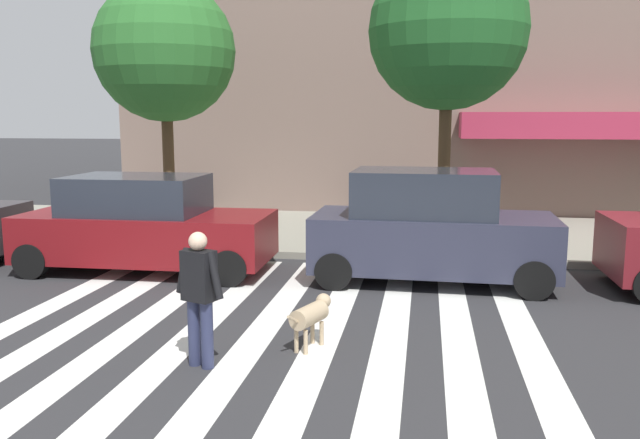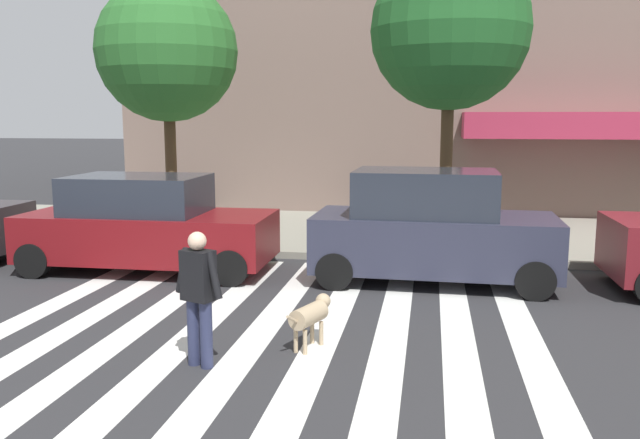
# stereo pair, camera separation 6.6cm
# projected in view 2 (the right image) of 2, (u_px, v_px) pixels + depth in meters

# --- Properties ---
(ground_plane) EXTENTS (160.00, 160.00, 0.00)m
(ground_plane) POSITION_uv_depth(u_px,v_px,m) (150.00, 407.00, 6.67)
(ground_plane) COLOR #2B2B2D
(sidewalk_far) EXTENTS (80.00, 6.00, 0.15)m
(sidewalk_far) POSITION_uv_depth(u_px,v_px,m) (318.00, 231.00, 16.56)
(sidewalk_far) COLOR gray
(sidewalk_far) RESTS_ON ground_plane
(crosswalk_stripes) EXTENTS (7.65, 13.74, 0.01)m
(crosswalk_stripes) POSITION_uv_depth(u_px,v_px,m) (198.00, 411.00, 6.59)
(crosswalk_stripes) COLOR silver
(crosswalk_stripes) RESTS_ON ground_plane
(parked_car_behind_first) EXTENTS (4.79, 2.09, 1.86)m
(parked_car_behind_first) POSITION_uv_depth(u_px,v_px,m) (146.00, 225.00, 12.53)
(parked_car_behind_first) COLOR maroon
(parked_car_behind_first) RESTS_ON ground_plane
(parked_car_third_in_line) EXTENTS (4.32, 2.04, 2.03)m
(parked_car_third_in_line) POSITION_uv_depth(u_px,v_px,m) (431.00, 229.00, 11.61)
(parked_car_third_in_line) COLOR #2B2D3F
(parked_car_third_in_line) RESTS_ON ground_plane
(street_tree_nearest) EXTENTS (3.33, 3.33, 6.02)m
(street_tree_nearest) POSITION_uv_depth(u_px,v_px,m) (167.00, 52.00, 15.29)
(street_tree_nearest) COLOR #4C3823
(street_tree_nearest) RESTS_ON sidewalk_far
(street_tree_middle) EXTENTS (3.41, 3.41, 6.36)m
(street_tree_middle) POSITION_uv_depth(u_px,v_px,m) (450.00, 31.00, 13.79)
(street_tree_middle) COLOR #4C3823
(street_tree_middle) RESTS_ON sidewalk_far
(pedestrian_dog_walker) EXTENTS (0.69, 0.36, 1.64)m
(pedestrian_dog_walker) POSITION_uv_depth(u_px,v_px,m) (199.00, 291.00, 7.65)
(pedestrian_dog_walker) COLOR #282D4C
(pedestrian_dog_walker) RESTS_ON ground_plane
(dog_on_leash) EXTENTS (0.49, 0.94, 0.65)m
(dog_on_leash) POSITION_uv_depth(u_px,v_px,m) (311.00, 315.00, 8.34)
(dog_on_leash) COLOR tan
(dog_on_leash) RESTS_ON ground_plane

